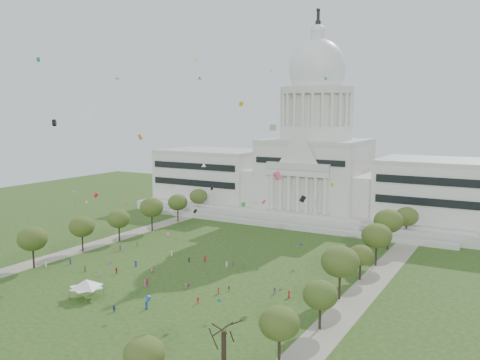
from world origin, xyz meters
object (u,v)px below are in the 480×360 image
at_px(person_0, 289,294).
at_px(big_bare_tree, 224,327).
at_px(capitol, 315,166).
at_px(event_tent, 86,283).

bearing_deg(person_0, big_bare_tree, -36.32).
relative_size(capitol, big_bare_tree, 12.50).
relative_size(big_bare_tree, person_0, 6.97).
bearing_deg(person_0, capitol, 154.30).
bearing_deg(big_bare_tree, event_tent, 163.26).
bearing_deg(event_tent, person_0, 29.57).
height_order(event_tent, person_0, event_tent).
bearing_deg(event_tent, big_bare_tree, -16.74).
height_order(capitol, big_bare_tree, capitol).
bearing_deg(capitol, person_0, -72.07).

